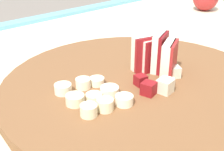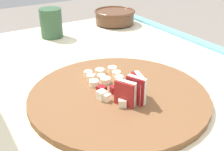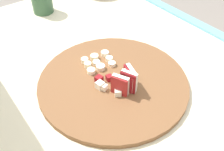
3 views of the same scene
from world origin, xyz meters
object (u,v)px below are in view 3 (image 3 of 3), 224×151
object	(u,v)px
cutting_board	(113,82)
apple_dice_pile	(105,84)
banana_slice_rows	(98,62)
apple_wedge_fan	(127,81)

from	to	relation	value
cutting_board	apple_dice_pile	xyz separation A→B (m)	(-0.01, 0.03, 0.02)
apple_dice_pile	banana_slice_rows	size ratio (longest dim) A/B	0.94
cutting_board	apple_dice_pile	distance (m)	0.04
apple_wedge_fan	banana_slice_rows	world-z (taller)	apple_wedge_fan
apple_dice_pile	banana_slice_rows	bearing A→B (deg)	-23.33
cutting_board	banana_slice_rows	size ratio (longest dim) A/B	4.19
banana_slice_rows	apple_wedge_fan	bearing A→B (deg)	-179.64
cutting_board	apple_dice_pile	bearing A→B (deg)	101.88
apple_wedge_fan	apple_dice_pile	world-z (taller)	apple_wedge_fan
banana_slice_rows	apple_dice_pile	bearing A→B (deg)	156.67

